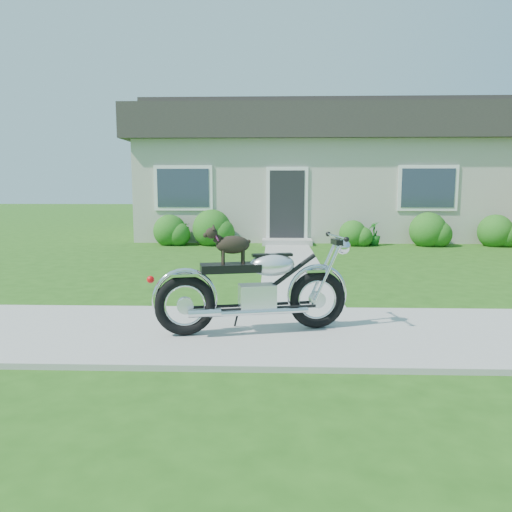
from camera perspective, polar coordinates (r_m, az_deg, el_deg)
The scene contains 8 objects.
ground at distance 6.04m, azimuth 20.45°, elevation -8.50°, with size 80.00×80.00×0.00m, color #235114.
sidewalk at distance 6.03m, azimuth 20.46°, elevation -8.32°, with size 24.00×2.20×0.04m, color #9E9B93.
walkway at distance 10.62m, azimuth 4.09°, elevation -0.92°, with size 1.20×8.00×0.03m, color #9E9B93.
house at distance 17.59m, azimuth 8.26°, elevation 9.56°, with size 12.60×7.03×4.50m.
shrub_row at distance 14.11m, azimuth 7.66°, elevation 2.90°, with size 10.03×1.09×1.09m.
potted_plant_left at distance 14.35m, azimuth -8.90°, elevation 2.81°, with size 0.69×0.60×0.77m, color #215E18.
potted_plant_right at distance 14.38m, azimuth 13.30°, elevation 2.51°, with size 0.38×0.38×0.67m, color #1A5E1A.
motorcycle_with_dog at distance 5.55m, azimuth 0.02°, elevation -3.50°, with size 2.20×0.80×1.18m.
Camera 1 is at (-1.90, -5.48, 1.67)m, focal length 35.00 mm.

